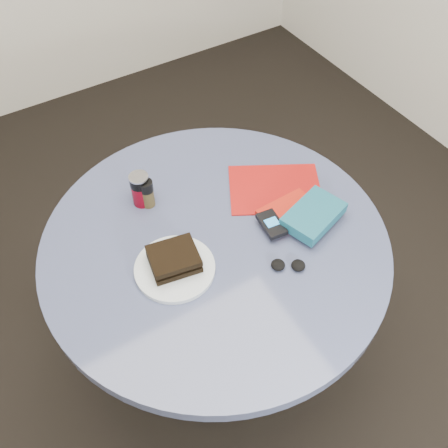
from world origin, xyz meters
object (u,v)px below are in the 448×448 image
soda_can (141,189)px  pepper_grinder (147,193)px  table (216,272)px  plate (175,268)px  sandwich (174,259)px  red_book (289,212)px  headphones (288,265)px  magazine (275,189)px  mp3_player (272,224)px  novel (313,215)px

soda_can → pepper_grinder: size_ratio=1.14×
table → soda_can: bearing=115.1°
plate → sandwich: size_ratio=1.51×
sandwich → pepper_grinder: bearing=80.5°
sandwich → pepper_grinder: (0.04, 0.25, 0.01)m
table → red_book: red_book is taller
headphones → plate: bearing=150.0°
soda_can → headphones: bearing=-61.6°
pepper_grinder → magazine: bearing=-22.3°
magazine → red_book: 0.11m
mp3_player → red_book: bearing=14.6°
sandwich → plate: bearing=-116.0°
pepper_grinder → table: bearing=-65.5°
novel → sandwich: bearing=152.5°
soda_can → magazine: (0.37, -0.17, -0.05)m
soda_can → pepper_grinder: bearing=-58.3°
novel → headphones: bearing=-167.0°
plate → novel: novel is taller
plate → headphones: 0.31m
plate → mp3_player: (0.30, -0.02, 0.02)m
soda_can → red_book: (0.35, -0.28, -0.04)m
magazine → mp3_player: mp3_player is taller
table → sandwich: size_ratio=6.84×
soda_can → mp3_player: 0.40m
sandwich → red_book: sandwich is taller
magazine → red_book: red_book is taller
magazine → red_book: (-0.03, -0.11, 0.01)m
sandwich → soda_can: soda_can is taller
pepper_grinder → red_book: size_ratio=0.56×
novel → headphones: size_ratio=1.79×
plate → magazine: (0.41, 0.11, -0.00)m
soda_can → table: bearing=-64.9°
magazine → headphones: 0.30m
headphones → magazine: bearing=61.4°
table → mp3_player: bearing=-19.5°
mp3_player → headphones: size_ratio=1.03×
novel → mp3_player: 0.13m
pepper_grinder → red_book: 0.43m
plate → headphones: size_ratio=2.20×
sandwich → magazine: bearing=13.6°
sandwich → novel: bearing=-9.9°
plate → soda_can: soda_can is taller
table → magazine: (0.26, 0.07, 0.17)m
novel → plate: bearing=153.9°
plate → soda_can: bearing=82.8°
red_book → mp3_player: 0.08m
red_book → pepper_grinder: bearing=140.7°
mp3_player → magazine: bearing=50.6°
red_book → headphones: 0.19m
headphones → table: bearing=122.4°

